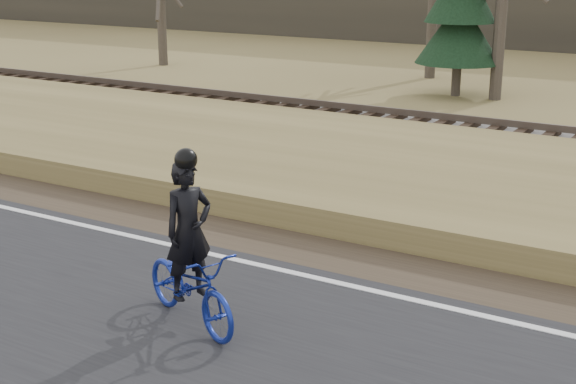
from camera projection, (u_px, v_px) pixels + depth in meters
The scene contains 8 objects.
ground at pixel (301, 286), 10.68m from camera, with size 120.00×120.00×0.00m, color olive.
road at pixel (186, 363), 8.61m from camera, with size 120.00×6.00×0.06m, color black.
edge_line at pixel (309, 276), 10.82m from camera, with size 120.00×0.12×0.01m, color silver.
shoulder at pixel (342, 256), 11.66m from camera, with size 120.00×1.60×0.04m, color #473A2B.
embankment at pixel (419, 192), 14.08m from camera, with size 120.00×5.00×0.44m, color olive.
ballast at pixel (485, 148), 17.21m from camera, with size 120.00×3.00×0.45m, color slate.
railroad at pixel (486, 134), 17.12m from camera, with size 120.00×2.40×0.29m.
cyclist at pixel (190, 271), 9.28m from camera, with size 1.93×1.28×2.13m.
Camera 1 is at (4.87, -8.58, 4.27)m, focal length 50.00 mm.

